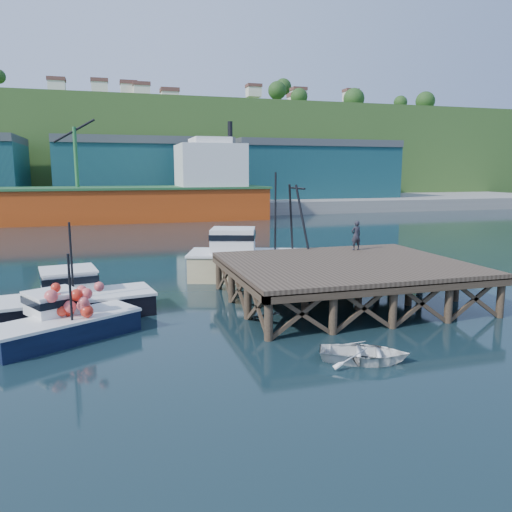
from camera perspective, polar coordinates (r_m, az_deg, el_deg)
name	(u,v)px	position (r m, az deg, el deg)	size (l,w,h in m)	color
ground	(243,310)	(24.89, -1.48, -6.14)	(300.00, 300.00, 0.00)	black
wharf	(347,266)	(26.20, 10.31, -1.13)	(12.00, 10.00, 2.62)	brown
far_quay	(144,203)	(93.52, -12.73, 5.90)	(160.00, 40.00, 2.00)	gray
warehouse_mid	(144,173)	(88.35, -12.64, 9.27)	(28.00, 16.00, 9.00)	#185152
warehouse_right	(308,173)	(95.27, 5.92, 9.46)	(30.00, 16.00, 9.00)	#185152
cargo_ship	(90,197)	(71.26, -18.42, 6.40)	(55.50, 10.00, 13.75)	#BE4111
hillside	(133,153)	(123.36, -13.88, 11.37)	(220.00, 50.00, 22.00)	#2D511E
boat_navy	(63,321)	(22.00, -21.19, -6.97)	(6.09, 4.67, 3.63)	black
boat_black	(72,299)	(25.17, -20.33, -4.60)	(7.72, 6.42, 4.56)	black
trawler	(265,258)	(31.54, 1.04, -0.18)	(10.66, 6.59, 6.72)	beige
dinghy	(364,353)	(18.66, 12.27, -10.79)	(2.27, 3.18, 0.66)	white
dockworker	(356,235)	(30.28, 11.36, 2.33)	(0.64, 0.42, 1.76)	#212129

